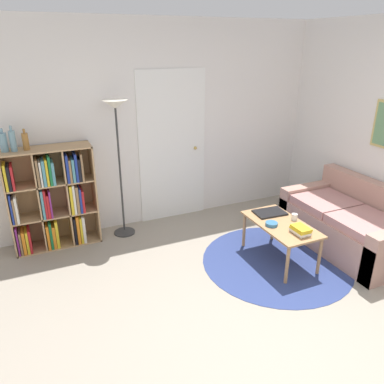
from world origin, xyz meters
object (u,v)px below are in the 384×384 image
Objects in this scene: cup at (294,217)px; couch at (351,225)px; bottle_middle at (13,141)px; bottle_right at (26,141)px; coffee_table at (281,227)px; laptop at (270,213)px; bottle_left at (3,142)px; bowl at (272,224)px; floor_lamp at (117,125)px; bookshelf at (52,200)px.

couch is at bearing -7.08° from cup.
bottle_middle is 1.21× the size of bottle_right.
cup is 3.18m from bottle_middle.
laptop is at bearing 83.02° from coffee_table.
coffee_table is at bearing -27.79° from bottle_left.
coffee_table is 3.59× the size of bottle_left.
coffee_table is 6.80× the size of bowl.
couch is 6.08× the size of bottle_left.
floor_lamp is 12.73× the size of bowl.
bookshelf is 3.28× the size of laptop.
bowl is at bearing -29.01° from bottle_left.
floor_lamp is 7.35× the size of bottle_right.
bottle_right is (0.22, -0.02, -0.01)m from bottle_left.
couch reaches higher than coffee_table.
floor_lamp is at bearing -2.96° from bottle_left.
bookshelf is 3.56m from couch.
cup is (0.18, 0.01, 0.09)m from coffee_table.
couch is 0.98m from coffee_table.
bottle_middle is at bearing 150.52° from bowl.
couch is 3.85m from bottle_right.
couch is at bearing -30.52° from floor_lamp.
laptop is (1.48, -1.07, -0.95)m from floor_lamp.
bottle_left reaches higher than bottle_right.
floor_lamp reaches higher than couch.
bottle_middle is at bearing -15.42° from bottle_left.
bottle_middle is (-1.12, 0.04, -0.08)m from floor_lamp.
bottle_right reaches higher than couch.
cup is at bearing -29.36° from bookshelf.
bookshelf is 16.93× the size of cup.
floor_lamp is 2.06m from laptop.
bottle_middle is (-2.59, 1.11, 0.87)m from laptop.
floor_lamp is at bearing 149.48° from couch.
bowl is at bearing -33.10° from bookshelf.
couch is at bearing -22.46° from bottle_middle.
bowl is 0.58× the size of bottle_right.
coffee_table is 0.20m from cup.
bowl is at bearing -121.60° from laptop.
laptop is at bearing -35.96° from floor_lamp.
bottle_right is at bearing -178.77° from bookshelf.
bookshelf is 0.80m from bottle_middle.
bookshelf is at bearing 150.64° from cup.
floor_lamp reaches higher than coffee_table.
cup is (1.63, -1.32, -0.92)m from floor_lamp.
floor_lamp is at bearing 140.87° from cup.
floor_lamp is 2.21m from coffee_table.
bottle_left is at bearing 150.99° from bowl.
bookshelf reaches higher than couch.
couch is at bearing -20.55° from laptop.
bottle_left is 0.22m from bottle_right.
laptop is at bearing 120.86° from cup.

